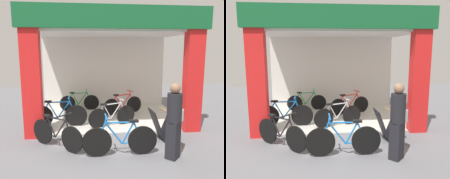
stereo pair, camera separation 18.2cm
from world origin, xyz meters
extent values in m
plane|color=slate|center=(0.00, 0.00, 0.00)|extent=(18.06, 18.06, 0.00)
cube|color=beige|center=(0.00, 1.70, 0.01)|extent=(5.03, 3.40, 0.02)
cube|color=silver|center=(0.00, 3.40, 1.48)|extent=(5.03, 0.12, 2.96)
cube|color=red|center=(-2.27, 0.00, 1.48)|extent=(0.49, 0.36, 2.96)
cube|color=red|center=(2.27, 0.00, 1.48)|extent=(0.49, 0.36, 2.96)
cube|color=#14592D|center=(0.00, -0.15, 3.26)|extent=(5.23, 0.20, 0.60)
cube|color=silver|center=(0.00, 1.70, 2.93)|extent=(5.03, 3.40, 0.06)
cylinder|color=black|center=(-1.54, 2.71, 0.30)|extent=(0.61, 0.07, 0.61)
cylinder|color=black|center=(-0.60, 2.75, 0.30)|extent=(0.61, 0.07, 0.61)
cylinder|color=#198C33|center=(-1.32, 2.72, 0.28)|extent=(0.41, 0.05, 0.08)
cylinder|color=#198C33|center=(-1.23, 2.72, 0.48)|extent=(0.27, 0.04, 0.46)
cylinder|color=#198C33|center=(-0.94, 2.73, 0.49)|extent=(0.37, 0.05, 0.48)
cylinder|color=#198C33|center=(-1.06, 2.73, 0.71)|extent=(0.58, 0.06, 0.05)
cylinder|color=#198C33|center=(-1.44, 2.71, 0.50)|extent=(0.20, 0.04, 0.41)
cylinder|color=#198C33|center=(-0.69, 2.74, 0.51)|extent=(0.18, 0.04, 0.42)
cylinder|color=#198C33|center=(-0.78, 2.74, 0.78)|extent=(0.05, 0.04, 0.13)
cylinder|color=#198C33|center=(-0.79, 2.74, 0.84)|extent=(0.05, 0.42, 0.03)
cube|color=black|center=(-1.35, 2.71, 0.73)|extent=(0.19, 0.10, 0.05)
cylinder|color=black|center=(0.10, 1.86, 0.31)|extent=(0.61, 0.25, 0.63)
cylinder|color=black|center=(1.01, 2.18, 0.31)|extent=(0.61, 0.25, 0.63)
cylinder|color=red|center=(0.31, 1.93, 0.29)|extent=(0.41, 0.17, 0.08)
cylinder|color=red|center=(0.39, 1.96, 0.50)|extent=(0.27, 0.12, 0.47)
cylinder|color=red|center=(0.68, 2.06, 0.50)|extent=(0.38, 0.16, 0.49)
cylinder|color=red|center=(0.56, 2.02, 0.73)|extent=(0.58, 0.23, 0.05)
cylinder|color=red|center=(0.20, 1.89, 0.52)|extent=(0.21, 0.10, 0.42)
cylinder|color=red|center=(0.92, 2.15, 0.53)|extent=(0.19, 0.09, 0.44)
cylinder|color=red|center=(0.84, 2.12, 0.80)|extent=(0.06, 0.05, 0.13)
cylinder|color=red|center=(0.83, 2.11, 0.87)|extent=(0.17, 0.42, 0.03)
cube|color=black|center=(0.28, 1.92, 0.75)|extent=(0.21, 0.15, 0.05)
cylinder|color=black|center=(-2.20, 0.81, 0.34)|extent=(0.69, 0.06, 0.69)
cylinder|color=black|center=(-1.14, 0.78, 0.34)|extent=(0.69, 0.06, 0.69)
cylinder|color=blue|center=(-1.95, 0.80, 0.32)|extent=(0.46, 0.05, 0.09)
cylinder|color=blue|center=(-1.86, 0.80, 0.54)|extent=(0.30, 0.05, 0.52)
cylinder|color=blue|center=(-1.53, 0.79, 0.55)|extent=(0.42, 0.05, 0.54)
cylinder|color=blue|center=(-1.66, 0.80, 0.80)|extent=(0.66, 0.06, 0.05)
cylinder|color=blue|center=(-2.09, 0.81, 0.57)|extent=(0.23, 0.04, 0.46)
cylinder|color=blue|center=(-1.25, 0.78, 0.58)|extent=(0.21, 0.04, 0.48)
cylinder|color=blue|center=(-1.34, 0.79, 0.88)|extent=(0.06, 0.04, 0.14)
cylinder|color=blue|center=(-1.35, 0.79, 0.95)|extent=(0.05, 0.48, 0.03)
cube|color=black|center=(-1.99, 0.80, 0.82)|extent=(0.21, 0.11, 0.05)
cylinder|color=black|center=(-0.48, 0.49, 0.31)|extent=(0.61, 0.24, 0.63)
cylinder|color=black|center=(0.44, 0.80, 0.31)|extent=(0.61, 0.24, 0.63)
cylinder|color=silver|center=(-0.26, 0.56, 0.29)|extent=(0.41, 0.17, 0.08)
cylinder|color=silver|center=(-0.18, 0.59, 0.49)|extent=(0.27, 0.12, 0.47)
cylinder|color=silver|center=(0.11, 0.68, 0.50)|extent=(0.38, 0.15, 0.49)
cylinder|color=silver|center=(-0.01, 0.65, 0.73)|extent=(0.58, 0.22, 0.05)
cylinder|color=silver|center=(-0.37, 0.52, 0.52)|extent=(0.21, 0.10, 0.42)
cylinder|color=silver|center=(0.35, 0.76, 0.52)|extent=(0.19, 0.09, 0.43)
cylinder|color=silver|center=(0.27, 0.74, 0.80)|extent=(0.06, 0.05, 0.13)
cylinder|color=silver|center=(0.26, 0.73, 0.86)|extent=(0.17, 0.42, 0.03)
cube|color=black|center=(-0.29, 0.55, 0.75)|extent=(0.21, 0.15, 0.05)
cylinder|color=black|center=(0.43, -1.43, 0.34)|extent=(0.68, 0.05, 0.68)
cylinder|color=black|center=(-0.62, -1.43, 0.34)|extent=(0.68, 0.05, 0.68)
cylinder|color=blue|center=(0.19, -1.43, 0.31)|extent=(0.46, 0.04, 0.09)
cylinder|color=blue|center=(0.09, -1.43, 0.54)|extent=(0.30, 0.04, 0.51)
cylinder|color=blue|center=(-0.23, -1.43, 0.54)|extent=(0.42, 0.04, 0.53)
cylinder|color=blue|center=(-0.10, -1.43, 0.79)|extent=(0.65, 0.04, 0.05)
cylinder|color=blue|center=(0.32, -1.43, 0.56)|extent=(0.22, 0.04, 0.46)
cylinder|color=blue|center=(-0.51, -1.43, 0.57)|extent=(0.20, 0.04, 0.47)
cylinder|color=blue|center=(-0.42, -1.43, 0.87)|extent=(0.06, 0.04, 0.14)
cylinder|color=blue|center=(-0.41, -1.43, 0.94)|extent=(0.03, 0.47, 0.03)
cube|color=black|center=(0.22, -1.43, 0.81)|extent=(0.21, 0.10, 0.05)
cylinder|color=black|center=(-1.96, -0.52, 0.33)|extent=(0.53, 0.45, 0.65)
cylinder|color=black|center=(-1.19, -1.16, 0.33)|extent=(0.53, 0.45, 0.65)
cylinder|color=black|center=(-1.78, -0.67, 0.30)|extent=(0.36, 0.31, 0.08)
cylinder|color=black|center=(-1.71, -0.73, 0.51)|extent=(0.24, 0.21, 0.49)
cylinder|color=black|center=(-1.47, -0.93, 0.52)|extent=(0.33, 0.28, 0.51)
cylinder|color=black|center=(-1.57, -0.85, 0.76)|extent=(0.50, 0.43, 0.05)
cylinder|color=black|center=(-1.88, -0.59, 0.54)|extent=(0.19, 0.17, 0.44)
cylinder|color=black|center=(-1.27, -1.10, 0.55)|extent=(0.17, 0.15, 0.45)
cylinder|color=black|center=(-1.34, -1.04, 0.83)|extent=(0.07, 0.06, 0.14)
cylinder|color=black|center=(-1.34, -1.03, 0.90)|extent=(0.32, 0.37, 0.03)
cube|color=black|center=(-1.81, -0.64, 0.78)|extent=(0.22, 0.20, 0.05)
cube|color=black|center=(1.03, -0.60, 0.42)|extent=(0.37, 0.58, 0.85)
cube|color=black|center=(1.36, -0.59, 0.42)|extent=(0.37, 0.58, 0.85)
cylinder|color=olive|center=(1.20, -0.59, 0.83)|extent=(0.04, 0.57, 0.03)
cube|color=black|center=(1.06, -1.71, 0.43)|extent=(0.38, 0.37, 0.86)
cylinder|color=black|center=(1.06, -1.71, 1.17)|extent=(0.46, 0.46, 0.63)
sphere|color=#8C664C|center=(1.06, -1.71, 1.60)|extent=(0.23, 0.23, 0.23)
cube|color=white|center=(1.26, -1.51, 0.92)|extent=(0.24, 0.24, 0.28)
camera|label=1|loc=(-0.89, -6.46, 2.43)|focal=37.68mm
camera|label=2|loc=(-0.70, -6.48, 2.43)|focal=37.68mm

